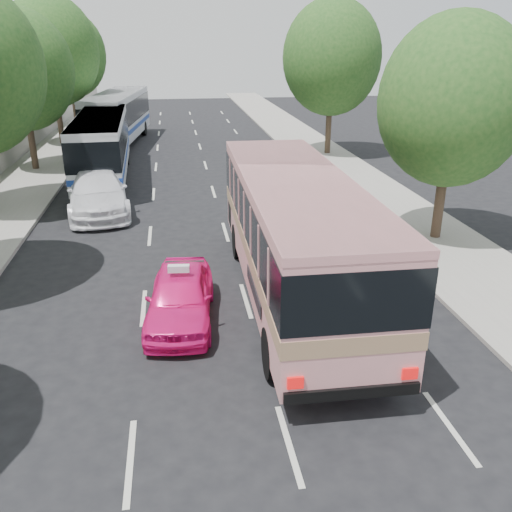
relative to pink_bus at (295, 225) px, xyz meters
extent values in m
plane|color=black|center=(-2.39, -4.00, -2.23)|extent=(120.00, 120.00, 0.00)
cube|color=#9E998E|center=(-10.89, 16.00, -2.15)|extent=(4.00, 90.00, 0.15)
cube|color=#9E998E|center=(6.11, 16.00, -2.17)|extent=(4.00, 90.00, 0.12)
cylinder|color=#38281E|center=(-10.99, 18.00, -0.48)|extent=(0.36, 0.36, 3.50)
ellipsoid|color=#1D4C1B|center=(-10.99, 18.00, 3.20)|extent=(5.52, 5.52, 6.35)
sphere|color=#1D4C1B|center=(-10.59, 17.70, 4.30)|extent=(3.59, 3.59, 3.59)
cylinder|color=#38281E|center=(-10.89, 26.00, -0.23)|extent=(0.36, 0.36, 3.99)
ellipsoid|color=#1D4C1B|center=(-10.89, 26.00, 3.97)|extent=(6.30, 6.30, 7.24)
sphere|color=#1D4C1B|center=(-10.49, 25.70, 5.23)|extent=(4.09, 4.09, 4.09)
cylinder|color=#38281E|center=(-11.09, 34.00, -0.37)|extent=(0.36, 0.36, 3.72)
ellipsoid|color=#1D4C1B|center=(-11.09, 34.00, 3.55)|extent=(5.88, 5.88, 6.76)
sphere|color=#1D4C1B|center=(-10.69, 33.70, 4.73)|extent=(3.82, 3.82, 3.82)
cylinder|color=#38281E|center=(6.31, 4.00, -0.61)|extent=(0.36, 0.36, 3.23)
ellipsoid|color=#1D4C1B|center=(6.31, 4.00, 2.79)|extent=(5.10, 5.10, 5.87)
sphere|color=#1D4C1B|center=(6.71, 3.70, 3.81)|extent=(3.32, 3.31, 3.31)
cylinder|color=#38281E|center=(6.61, 20.00, -0.33)|extent=(0.36, 0.36, 3.80)
ellipsoid|color=#1D4C1B|center=(6.61, 20.00, 3.67)|extent=(6.00, 6.00, 6.90)
sphere|color=#1D4C1B|center=(7.01, 19.70, 4.87)|extent=(3.90, 3.90, 3.90)
cube|color=pink|center=(0.00, 0.00, -0.15)|extent=(2.97, 11.23, 3.00)
cube|color=#9E7A59|center=(0.00, 0.00, -0.49)|extent=(3.01, 11.25, 0.39)
cube|color=black|center=(0.00, 0.00, 0.40)|extent=(3.02, 11.26, 1.23)
cube|color=pink|center=(0.00, 0.00, 1.26)|extent=(2.99, 11.25, 0.18)
cylinder|color=black|center=(-1.19, 3.38, -1.65)|extent=(0.35, 1.17, 1.16)
cylinder|color=black|center=(1.30, 3.34, -1.65)|extent=(0.35, 1.17, 1.16)
cylinder|color=black|center=(-1.31, -3.78, -1.65)|extent=(0.35, 1.17, 1.16)
cylinder|color=black|center=(1.19, -3.82, -1.65)|extent=(0.35, 1.17, 1.16)
imported|color=#FA157D|center=(-3.25, -0.90, -1.52)|extent=(2.08, 4.32, 1.42)
imported|color=white|center=(-6.53, 9.49, -1.36)|extent=(3.23, 6.28, 1.74)
cube|color=silver|center=(-6.89, 15.39, -0.33)|extent=(2.77, 11.06, 2.79)
cube|color=black|center=(-6.89, 15.39, 0.01)|extent=(2.82, 11.09, 1.37)
cube|color=navy|center=(-6.89, 15.39, -1.04)|extent=(2.81, 11.08, 0.27)
cube|color=silver|center=(-6.89, 15.39, 1.00)|extent=(2.79, 11.08, 0.13)
cylinder|color=black|center=(-8.04, 18.83, -1.72)|extent=(0.33, 1.02, 1.01)
cylinder|color=black|center=(-6.01, 18.91, -1.72)|extent=(0.33, 1.02, 1.01)
cylinder|color=black|center=(-7.75, 11.52, -1.72)|extent=(0.33, 1.02, 1.01)
cylinder|color=black|center=(-5.72, 11.60, -1.72)|extent=(0.33, 1.02, 1.01)
cube|color=silver|center=(-6.89, 25.73, -0.21)|extent=(3.79, 11.86, 2.96)
cube|color=black|center=(-6.89, 25.73, 0.15)|extent=(3.84, 11.89, 1.46)
cube|color=navy|center=(-6.89, 25.73, -0.97)|extent=(3.83, 11.88, 0.29)
cube|color=silver|center=(-6.89, 25.73, 1.20)|extent=(3.81, 11.88, 0.14)
cylinder|color=black|center=(-7.55, 29.52, -1.69)|extent=(0.43, 1.10, 1.07)
cylinder|color=black|center=(-5.39, 29.27, -1.69)|extent=(0.43, 1.10, 1.07)
cylinder|color=black|center=(-8.44, 21.80, -1.69)|extent=(0.43, 1.10, 1.07)
cylinder|color=black|center=(-6.28, 21.55, -1.69)|extent=(0.43, 1.10, 1.07)
cube|color=silver|center=(-3.25, -0.90, -0.72)|extent=(0.56, 0.23, 0.18)
camera|label=1|loc=(-3.21, -13.85, 4.81)|focal=38.00mm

